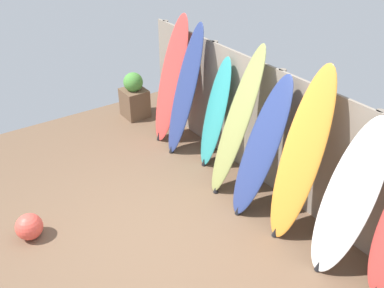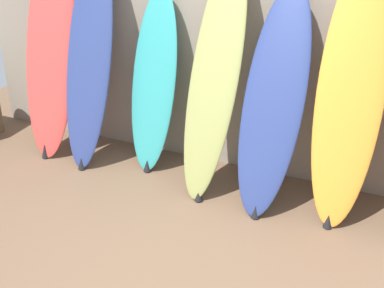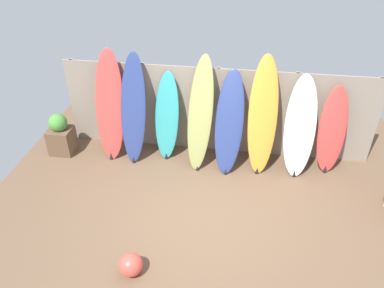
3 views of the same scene
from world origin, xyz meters
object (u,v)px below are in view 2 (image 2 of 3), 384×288
(surfboard_red_0, at_px, (50,52))
(surfboard_orange_5, at_px, (350,95))
(surfboard_navy_1, at_px, (89,60))
(surfboard_olive_3, at_px, (214,79))
(surfboard_navy_4, at_px, (273,104))
(surfboard_teal_2, at_px, (154,84))

(surfboard_red_0, xyz_separation_m, surfboard_orange_5, (2.92, -0.04, 0.04))
(surfboard_red_0, distance_m, surfboard_navy_1, 0.48)
(surfboard_olive_3, height_order, surfboard_orange_5, surfboard_orange_5)
(surfboard_navy_4, bearing_deg, surfboard_red_0, 177.50)
(surfboard_teal_2, bearing_deg, surfboard_red_0, -175.34)
(surfboard_navy_1, xyz_separation_m, surfboard_orange_5, (2.44, 0.00, 0.04))
(surfboard_orange_5, bearing_deg, surfboard_teal_2, 175.97)
(surfboard_navy_1, relative_size, surfboard_teal_2, 1.21)
(surfboard_olive_3, bearing_deg, surfboard_red_0, 178.16)
(surfboard_olive_3, bearing_deg, surfboard_navy_4, -4.63)
(surfboard_red_0, height_order, surfboard_navy_1, surfboard_red_0)
(surfboard_teal_2, xyz_separation_m, surfboard_olive_3, (0.67, -0.15, 0.20))
(surfboard_orange_5, bearing_deg, surfboard_olive_3, -179.10)
(surfboard_teal_2, relative_size, surfboard_orange_5, 0.79)
(surfboard_red_0, relative_size, surfboard_olive_3, 1.00)
(surfboard_navy_1, xyz_separation_m, surfboard_olive_3, (1.29, -0.01, 0.01))
(surfboard_olive_3, bearing_deg, surfboard_navy_1, 179.34)
(surfboard_navy_1, relative_size, surfboard_orange_5, 0.96)
(surfboard_navy_1, bearing_deg, surfboard_olive_3, -0.66)
(surfboard_navy_1, xyz_separation_m, surfboard_navy_4, (1.84, -0.06, -0.11))
(surfboard_navy_4, height_order, surfboard_orange_5, surfboard_orange_5)
(surfboard_olive_3, xyz_separation_m, surfboard_navy_4, (0.55, -0.04, -0.12))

